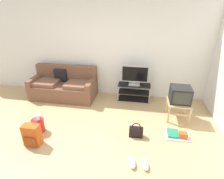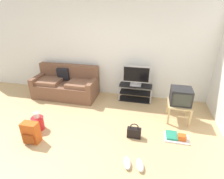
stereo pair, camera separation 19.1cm
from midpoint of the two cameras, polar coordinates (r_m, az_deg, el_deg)
ground_plane at (r=3.75m, az=-11.48°, el=-16.77°), size 9.00×9.80×0.02m
wall_back at (r=5.25m, az=-1.99°, el=12.78°), size 9.00×0.10×2.70m
couch at (r=5.45m, az=-13.40°, el=1.33°), size 1.83×0.84×0.89m
tv_stand at (r=5.15m, az=8.47°, el=-0.92°), size 0.90×0.37×0.46m
flat_tv at (r=4.93m, az=8.82°, el=4.25°), size 0.74×0.22×0.55m
side_table at (r=4.46m, az=21.77°, el=-4.96°), size 0.52×0.52×0.43m
crt_tv at (r=4.36m, az=22.27°, el=-1.97°), size 0.46×0.42×0.37m
backpack at (r=3.90m, az=-23.12°, el=-12.56°), size 0.32×0.25×0.44m
handbag at (r=3.80m, az=8.51°, el=-13.36°), size 0.28×0.12×0.33m
cleaning_bucket at (r=4.23m, az=-21.34°, el=-9.72°), size 0.26×0.26×0.41m
sneakers_pair at (r=3.30m, az=8.62°, el=-22.44°), size 0.41×0.30×0.09m
floor_tray at (r=4.02m, az=21.16°, el=-14.01°), size 0.49×0.32×0.14m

